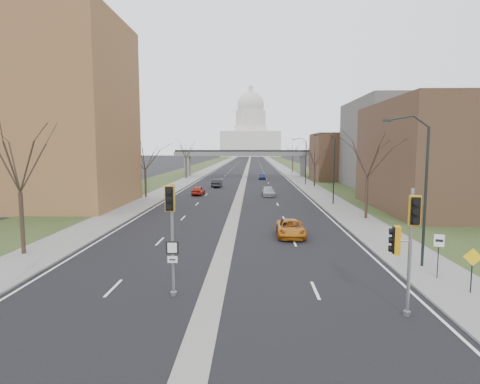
{
  "coord_description": "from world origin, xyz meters",
  "views": [
    {
      "loc": [
        1.92,
        -17.06,
        6.97
      ],
      "look_at": [
        1.06,
        9.72,
        4.0
      ],
      "focal_mm": 30.0,
      "sensor_mm": 36.0,
      "label": 1
    }
  ],
  "objects_px": {
    "speed_limit_sign": "(439,248)",
    "car_left_far": "(217,183)",
    "signal_pole_median": "(171,220)",
    "car_right_mid": "(268,192)",
    "car_right_far": "(262,176)",
    "signal_pole_right": "(407,234)",
    "warning_sign": "(472,264)",
    "car_left_near": "(198,190)",
    "car_right_near": "(291,228)"
  },
  "relations": [
    {
      "from": "warning_sign",
      "to": "car_right_far",
      "type": "xyz_separation_m",
      "value": [
        -8.25,
        70.06,
        -0.85
      ]
    },
    {
      "from": "signal_pole_right",
      "to": "car_right_mid",
      "type": "distance_m",
      "value": 42.03
    },
    {
      "from": "car_right_mid",
      "to": "signal_pole_median",
      "type": "bearing_deg",
      "value": -101.27
    },
    {
      "from": "signal_pole_median",
      "to": "speed_limit_sign",
      "type": "height_order",
      "value": "signal_pole_median"
    },
    {
      "from": "car_right_near",
      "to": "car_right_far",
      "type": "xyz_separation_m",
      "value": [
        -0.89,
        57.63,
        0.01
      ]
    },
    {
      "from": "signal_pole_right",
      "to": "speed_limit_sign",
      "type": "height_order",
      "value": "signal_pole_right"
    },
    {
      "from": "car_right_mid",
      "to": "car_right_far",
      "type": "height_order",
      "value": "car_right_far"
    },
    {
      "from": "warning_sign",
      "to": "speed_limit_sign",
      "type": "bearing_deg",
      "value": 123.73
    },
    {
      "from": "speed_limit_sign",
      "to": "warning_sign",
      "type": "height_order",
      "value": "speed_limit_sign"
    },
    {
      "from": "car_right_mid",
      "to": "car_right_far",
      "type": "relative_size",
      "value": 1.12
    },
    {
      "from": "car_left_near",
      "to": "car_right_far",
      "type": "distance_m",
      "value": 31.73
    },
    {
      "from": "car_left_far",
      "to": "car_right_far",
      "type": "bearing_deg",
      "value": -112.52
    },
    {
      "from": "car_left_near",
      "to": "car_right_near",
      "type": "distance_m",
      "value": 29.72
    },
    {
      "from": "car_right_mid",
      "to": "signal_pole_right",
      "type": "bearing_deg",
      "value": -87.35
    },
    {
      "from": "signal_pole_right",
      "to": "warning_sign",
      "type": "xyz_separation_m",
      "value": [
        4.15,
        2.67,
        -1.98
      ]
    },
    {
      "from": "speed_limit_sign",
      "to": "car_right_far",
      "type": "xyz_separation_m",
      "value": [
        -7.63,
        67.94,
        -1.07
      ]
    },
    {
      "from": "signal_pole_right",
      "to": "car_right_near",
      "type": "distance_m",
      "value": 15.69
    },
    {
      "from": "car_right_mid",
      "to": "car_right_far",
      "type": "xyz_separation_m",
      "value": [
        -0.14,
        30.98,
        0.03
      ]
    },
    {
      "from": "signal_pole_right",
      "to": "car_right_far",
      "type": "relative_size",
      "value": 1.37
    },
    {
      "from": "car_left_near",
      "to": "car_left_far",
      "type": "xyz_separation_m",
      "value": [
        1.72,
        11.78,
        0.03
      ]
    },
    {
      "from": "speed_limit_sign",
      "to": "car_left_far",
      "type": "distance_m",
      "value": 52.23
    },
    {
      "from": "car_left_far",
      "to": "car_right_near",
      "type": "relative_size",
      "value": 0.9
    },
    {
      "from": "car_left_near",
      "to": "car_right_near",
      "type": "height_order",
      "value": "car_left_near"
    },
    {
      "from": "speed_limit_sign",
      "to": "car_right_near",
      "type": "xyz_separation_m",
      "value": [
        -6.75,
        10.31,
        -1.08
      ]
    },
    {
      "from": "signal_pole_right",
      "to": "warning_sign",
      "type": "distance_m",
      "value": 5.32
    },
    {
      "from": "signal_pole_median",
      "to": "car_left_far",
      "type": "height_order",
      "value": "signal_pole_median"
    },
    {
      "from": "signal_pole_right",
      "to": "car_left_far",
      "type": "relative_size",
      "value": 1.26
    },
    {
      "from": "car_left_far",
      "to": "car_right_far",
      "type": "relative_size",
      "value": 1.09
    },
    {
      "from": "speed_limit_sign",
      "to": "car_right_far",
      "type": "bearing_deg",
      "value": 115.98
    },
    {
      "from": "signal_pole_median",
      "to": "car_left_near",
      "type": "height_order",
      "value": "signal_pole_median"
    },
    {
      "from": "car_left_near",
      "to": "car_left_far",
      "type": "height_order",
      "value": "car_left_far"
    },
    {
      "from": "speed_limit_sign",
      "to": "car_left_far",
      "type": "bearing_deg",
      "value": 127.54
    },
    {
      "from": "signal_pole_median",
      "to": "car_left_near",
      "type": "bearing_deg",
      "value": 94.17
    },
    {
      "from": "car_right_near",
      "to": "car_left_near",
      "type": "bearing_deg",
      "value": 113.04
    },
    {
      "from": "signal_pole_right",
      "to": "signal_pole_median",
      "type": "bearing_deg",
      "value": 179.65
    },
    {
      "from": "car_right_mid",
      "to": "car_left_far",
      "type": "bearing_deg",
      "value": 121.36
    },
    {
      "from": "warning_sign",
      "to": "car_left_far",
      "type": "xyz_separation_m",
      "value": [
        -16.72,
        51.79,
        -0.82
      ]
    },
    {
      "from": "warning_sign",
      "to": "car_left_far",
      "type": "bearing_deg",
      "value": 125.43
    },
    {
      "from": "signal_pole_right",
      "to": "car_right_mid",
      "type": "relative_size",
      "value": 1.23
    },
    {
      "from": "speed_limit_sign",
      "to": "car_right_mid",
      "type": "height_order",
      "value": "speed_limit_sign"
    },
    {
      "from": "signal_pole_right",
      "to": "car_left_near",
      "type": "xyz_separation_m",
      "value": [
        -14.29,
        42.67,
        -2.83
      ]
    },
    {
      "from": "car_left_near",
      "to": "car_right_mid",
      "type": "distance_m",
      "value": 10.37
    },
    {
      "from": "signal_pole_median",
      "to": "warning_sign",
      "type": "bearing_deg",
      "value": 1.58
    },
    {
      "from": "signal_pole_median",
      "to": "car_right_far",
      "type": "xyz_separation_m",
      "value": [
        5.83,
        70.92,
        -3.05
      ]
    },
    {
      "from": "signal_pole_median",
      "to": "signal_pole_right",
      "type": "bearing_deg",
      "value": -12.25
    },
    {
      "from": "signal_pole_right",
      "to": "car_right_far",
      "type": "distance_m",
      "value": 72.9
    },
    {
      "from": "car_left_near",
      "to": "speed_limit_sign",
      "type": "bearing_deg",
      "value": 117.61
    },
    {
      "from": "signal_pole_right",
      "to": "car_right_far",
      "type": "height_order",
      "value": "signal_pole_right"
    },
    {
      "from": "signal_pole_median",
      "to": "car_left_far",
      "type": "bearing_deg",
      "value": 90.96
    },
    {
      "from": "speed_limit_sign",
      "to": "signal_pole_median",
      "type": "bearing_deg",
      "value": -147.98
    }
  ]
}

